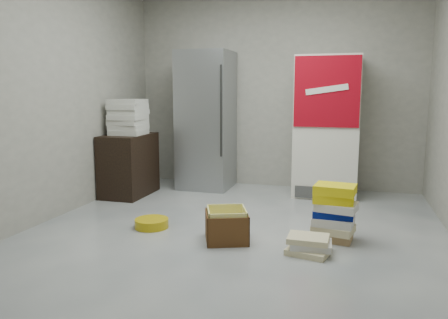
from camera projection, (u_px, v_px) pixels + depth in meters
name	position (u px, v px, depth m)	size (l,w,h in m)	color
ground	(227.00, 242.00, 3.98)	(5.00, 5.00, 0.00)	#B7B7B2
room_shell	(227.00, 39.00, 3.70)	(4.04, 5.04, 2.82)	#9F9B8F
steel_fridge	(206.00, 121.00, 6.10)	(0.70, 0.72, 1.90)	#9FA2A7
coke_cooler	(327.00, 126.00, 5.65)	(0.80, 0.73, 1.80)	silver
wood_shelf	(129.00, 165.00, 5.72)	(0.50, 0.80, 0.80)	black
supply_box_stack	(128.00, 117.00, 5.62)	(0.42, 0.43, 0.45)	beige
phonebook_stack_main	(334.00, 213.00, 3.98)	(0.42, 0.35, 0.52)	#A78356
phonebook_stack_side	(309.00, 245.00, 3.68)	(0.39, 0.33, 0.15)	beige
cardboard_box	(227.00, 228.00, 3.98)	(0.48, 0.48, 0.30)	yellow
bucket_lid	(152.00, 223.00, 4.38)	(0.34, 0.34, 0.09)	#B99D0E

